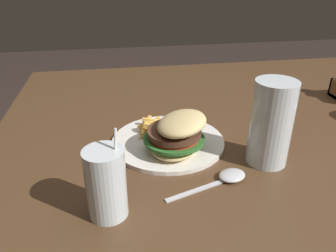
{
  "coord_description": "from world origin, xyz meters",
  "views": [
    {
      "loc": [
        0.69,
        -0.38,
        1.13
      ],
      "look_at": [
        0.01,
        -0.26,
        0.77
      ],
      "focal_mm": 35.0,
      "sensor_mm": 36.0,
      "label": 1
    }
  ],
  "objects_px": {
    "spoon": "(229,177)",
    "beer_glass": "(271,126)",
    "juice_glass": "(106,186)",
    "meal_plate_near": "(173,136)"
  },
  "relations": [
    {
      "from": "spoon",
      "to": "beer_glass",
      "type": "bearing_deg",
      "value": 8.84
    },
    {
      "from": "juice_glass",
      "to": "beer_glass",
      "type": "bearing_deg",
      "value": 108.17
    },
    {
      "from": "meal_plate_near",
      "to": "juice_glass",
      "type": "distance_m",
      "value": 0.25
    },
    {
      "from": "beer_glass",
      "to": "juice_glass",
      "type": "distance_m",
      "value": 0.37
    },
    {
      "from": "meal_plate_near",
      "to": "spoon",
      "type": "xyz_separation_m",
      "value": [
        0.14,
        0.09,
        -0.03
      ]
    },
    {
      "from": "beer_glass",
      "to": "juice_glass",
      "type": "xyz_separation_m",
      "value": [
        0.11,
        -0.35,
        -0.03
      ]
    },
    {
      "from": "juice_glass",
      "to": "spoon",
      "type": "bearing_deg",
      "value": 103.82
    },
    {
      "from": "meal_plate_near",
      "to": "beer_glass",
      "type": "xyz_separation_m",
      "value": [
        0.08,
        0.2,
        0.05
      ]
    },
    {
      "from": "meal_plate_near",
      "to": "juice_glass",
      "type": "xyz_separation_m",
      "value": [
        0.19,
        -0.15,
        0.02
      ]
    },
    {
      "from": "meal_plate_near",
      "to": "beer_glass",
      "type": "distance_m",
      "value": 0.22
    }
  ]
}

